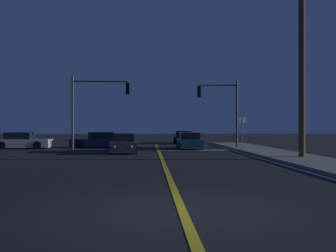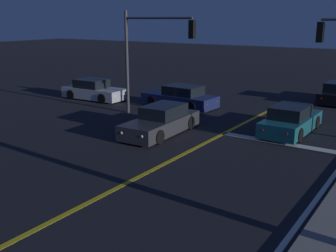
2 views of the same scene
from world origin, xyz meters
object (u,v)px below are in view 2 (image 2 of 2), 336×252
at_px(car_lead_oncoming_navy, 180,98).
at_px(car_parked_curb_silver, 94,91).
at_px(car_side_waiting_charcoal, 161,121).
at_px(traffic_signal_far_left, 150,46).
at_px(car_distant_tail_teal, 291,121).

relative_size(car_lead_oncoming_navy, car_parked_curb_silver, 1.06).
relative_size(car_lead_oncoming_navy, car_side_waiting_charcoal, 1.01).
bearing_deg(car_parked_curb_silver, car_lead_oncoming_navy, 98.27).
relative_size(car_lead_oncoming_navy, traffic_signal_far_left, 0.83).
xyz_separation_m(car_lead_oncoming_navy, car_distant_tail_teal, (7.48, -1.99, -0.00)).
bearing_deg(car_side_waiting_charcoal, car_distant_tail_teal, -147.47).
xyz_separation_m(car_lead_oncoming_navy, car_side_waiting_charcoal, (2.44, -5.55, -0.00)).
xyz_separation_m(car_lead_oncoming_navy, traffic_signal_far_left, (-0.06, -3.01, 3.27)).
xyz_separation_m(car_lead_oncoming_navy, car_parked_curb_silver, (-6.17, -1.14, -0.00)).
height_order(car_distant_tail_teal, traffic_signal_far_left, traffic_signal_far_left).
relative_size(car_parked_curb_silver, car_distant_tail_teal, 1.00).
xyz_separation_m(car_side_waiting_charcoal, car_parked_curb_silver, (-8.61, 4.41, -0.00)).
bearing_deg(car_side_waiting_charcoal, traffic_signal_far_left, -48.16).
bearing_deg(car_parked_curb_silver, traffic_signal_far_left, 70.80).
bearing_deg(car_lead_oncoming_navy, car_parked_curb_silver, 103.21).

